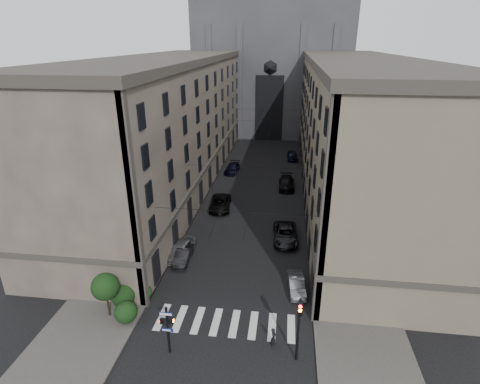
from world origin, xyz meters
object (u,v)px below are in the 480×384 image
at_px(pedestrian_signal_left, 167,327).
at_px(traffic_light_right, 299,323).
at_px(car_left_far, 232,168).
at_px(car_right_midfar, 286,183).
at_px(car_left_midfar, 220,203).
at_px(car_right_near, 296,284).
at_px(pedestrian, 273,338).
at_px(car_right_midnear, 285,234).
at_px(car_right_far, 292,156).
at_px(car_left_near, 181,249).
at_px(gothic_tower, 273,54).
at_px(car_left_midnear, 183,255).

bearing_deg(pedestrian_signal_left, traffic_light_right, 2.64).
relative_size(car_left_far, car_right_midfar, 0.89).
relative_size(car_left_midfar, car_right_near, 1.44).
bearing_deg(pedestrian, pedestrian_signal_left, 113.53).
height_order(car_left_midfar, pedestrian, pedestrian).
height_order(car_right_midnear, car_right_midfar, same).
bearing_deg(car_right_far, car_left_far, -142.90).
relative_size(car_left_near, car_right_midfar, 0.87).
height_order(car_left_midfar, car_right_midfar, car_right_midfar).
bearing_deg(car_right_near, traffic_light_right, -96.58).
relative_size(gothic_tower, car_right_midfar, 10.49).
bearing_deg(car_right_near, car_left_near, 154.08).
relative_size(car_left_far, car_right_far, 1.07).
bearing_deg(car_left_near, car_left_midfar, 88.32).
height_order(car_left_midnear, car_right_far, car_right_far).
bearing_deg(pedestrian_signal_left, car_right_far, 79.61).
relative_size(pedestrian_signal_left, car_left_near, 0.83).
relative_size(car_left_midfar, car_right_midnear, 0.98).
height_order(pedestrian_signal_left, car_left_near, pedestrian_signal_left).
bearing_deg(car_left_far, car_left_midnear, -88.36).
xyz_separation_m(pedestrian_signal_left, car_left_midnear, (-2.21, 11.81, -1.65)).
xyz_separation_m(car_left_midnear, car_left_midfar, (1.53, 13.10, 0.12)).
distance_m(car_left_near, pedestrian, 15.10).
height_order(traffic_light_right, car_left_midfar, traffic_light_right).
bearing_deg(pedestrian, traffic_light_right, -110.64).
distance_m(gothic_tower, car_left_near, 63.39).
relative_size(gothic_tower, car_right_near, 14.69).
height_order(car_left_midfar, car_right_far, car_left_midfar).
distance_m(car_left_midfar, car_right_midfar, 12.27).
distance_m(car_right_near, car_right_far, 39.92).
bearing_deg(pedestrian, car_right_midnear, 9.92).
height_order(traffic_light_right, car_right_far, traffic_light_right).
bearing_deg(gothic_tower, car_left_near, -95.83).
height_order(car_right_near, car_right_midnear, car_right_midnear).
bearing_deg(traffic_light_right, pedestrian, 147.23).
bearing_deg(car_left_midfar, gothic_tower, 80.21).
xyz_separation_m(car_left_midnear, pedestrian, (9.65, -10.31, 0.15)).
xyz_separation_m(car_right_far, pedestrian, (-1.43, -46.82, 0.03)).
relative_size(car_left_midfar, car_left_far, 1.15).
bearing_deg(pedestrian_signal_left, car_right_near, 42.45).
xyz_separation_m(car_left_near, car_right_midnear, (10.74, 4.72, -0.02)).
bearing_deg(car_right_near, gothic_tower, 88.94).
xyz_separation_m(pedestrian_signal_left, traffic_light_right, (9.11, 0.42, 0.97)).
bearing_deg(car_right_midfar, car_right_far, 85.33).
bearing_deg(car_left_midfar, car_left_near, -104.15).
xyz_separation_m(car_left_midnear, car_left_far, (0.92, 28.01, 0.05)).
relative_size(pedestrian_signal_left, car_right_midfar, 0.72).
bearing_deg(car_left_midnear, car_right_midnear, 26.92).
height_order(car_right_near, pedestrian, pedestrian).
distance_m(traffic_light_right, car_left_near, 17.21).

